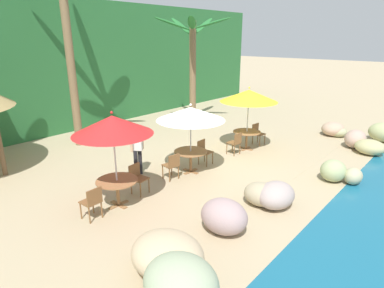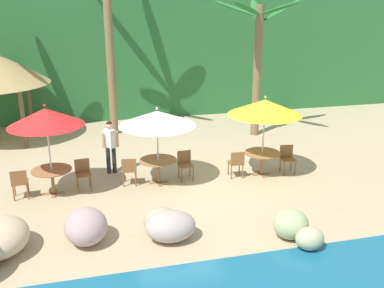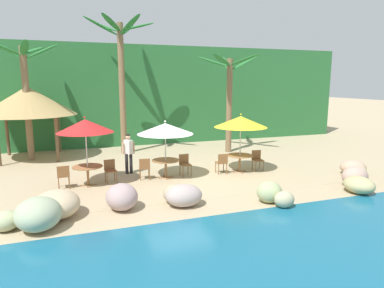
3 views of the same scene
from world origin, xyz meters
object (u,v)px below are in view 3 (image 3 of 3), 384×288
object	(u,v)px
umbrella_yellow	(241,122)
palm_tree_third	(229,87)
chair_yellow_seaward	(257,159)
waiter_in_white	(128,151)
dining_table_white	(166,163)
chair_white_seaward	(185,163)
palm_tree_nearest	(26,83)
dining_table_red	(88,170)
chair_red_seaward	(110,169)
chair_red_inland	(63,175)
dining_table_yellow	(240,158)
chair_yellow_inland	(222,162)
umbrella_white	(165,129)
palapa_hut	(28,101)
chair_white_inland	(145,167)
umbrella_red	(85,126)
palm_tree_second	(121,64)

from	to	relation	value
umbrella_yellow	palm_tree_third	distance (m)	4.54
chair_yellow_seaward	waiter_in_white	bearing A→B (deg)	166.59
dining_table_white	chair_white_seaward	size ratio (longest dim) A/B	1.26
palm_tree_nearest	waiter_in_white	distance (m)	6.57
dining_table_red	chair_yellow_seaward	bearing A→B (deg)	-0.67
chair_red_seaward	chair_red_inland	size ratio (longest dim) A/B	1.00
chair_red_seaward	dining_table_yellow	xyz separation A→B (m)	(5.40, -0.28, 0.10)
chair_yellow_inland	palm_tree_third	bearing A→B (deg)	61.40
chair_red_seaward	umbrella_white	distance (m)	2.63
chair_red_inland	chair_yellow_inland	xyz separation A→B (m)	(6.23, -0.01, 0.00)
chair_red_seaward	chair_white_seaward	distance (m)	3.01
palm_tree_nearest	palapa_hut	bearing A→B (deg)	89.20
chair_yellow_seaward	palm_tree_third	xyz separation A→B (m)	(0.55, 4.08, 3.04)
chair_red_seaward	chair_white_seaward	size ratio (longest dim) A/B	1.00
chair_white_inland	chair_yellow_inland	bearing A→B (deg)	-3.74
chair_red_inland	palm_tree_third	xyz separation A→B (m)	(8.48, 4.13, 3.04)
chair_red_inland	waiter_in_white	distance (m)	2.92
dining_table_yellow	palm_tree_third	xyz separation A→B (m)	(1.40, 4.09, 2.94)
chair_white_seaward	dining_table_yellow	size ratio (longest dim) A/B	0.79
umbrella_yellow	chair_yellow_inland	distance (m)	1.86
umbrella_white	palm_tree_third	distance (m)	6.28
chair_red_seaward	palapa_hut	bearing A→B (deg)	120.48
chair_red_seaward	chair_white_inland	xyz separation A→B (m)	(1.31, -0.11, 0.00)
chair_red_seaward	palm_tree_third	bearing A→B (deg)	29.26
dining_table_red	chair_white_inland	bearing A→B (deg)	1.99
palapa_hut	chair_yellow_seaward	bearing A→B (deg)	-31.50
chair_red_seaward	dining_table_white	xyz separation A→B (m)	(2.17, -0.14, 0.10)
dining_table_white	dining_table_yellow	xyz separation A→B (m)	(3.24, -0.14, 0.00)
dining_table_yellow	palm_tree_third	bearing A→B (deg)	71.11
umbrella_red	dining_table_red	bearing A→B (deg)	169.38
umbrella_yellow	palm_tree_second	xyz separation A→B (m)	(-4.13, 5.62, 2.57)
chair_white_inland	palm_tree_second	world-z (taller)	palm_tree_second
chair_red_seaward	chair_yellow_seaward	xyz separation A→B (m)	(6.26, -0.27, 0.00)
dining_table_yellow	palm_tree_nearest	distance (m)	10.79
chair_white_inland	waiter_in_white	distance (m)	1.30
palm_tree_nearest	palm_tree_third	world-z (taller)	palm_tree_nearest
chair_white_inland	palm_tree_second	bearing A→B (deg)	90.39
palm_tree_nearest	chair_red_inland	bearing A→B (deg)	-73.93
palm_tree_nearest	umbrella_yellow	bearing A→B (deg)	-32.57
palm_tree_third	dining_table_red	bearing A→B (deg)	-152.38
palapa_hut	waiter_in_white	distance (m)	6.46
umbrella_red	palm_tree_second	world-z (taller)	palm_tree_second
umbrella_white	palm_tree_third	bearing A→B (deg)	40.41
dining_table_red	chair_red_inland	world-z (taller)	chair_red_inland
chair_yellow_inland	umbrella_white	bearing A→B (deg)	175.53
chair_red_inland	chair_white_seaward	xyz separation A→B (m)	(4.69, 0.31, 0.00)
chair_yellow_seaward	palm_tree_third	world-z (taller)	palm_tree_third
chair_white_inland	chair_yellow_inland	size ratio (longest dim) A/B	1.00
chair_red_inland	palapa_hut	world-z (taller)	palapa_hut
chair_red_inland	waiter_in_white	xyz separation A→B (m)	(2.55, 1.33, 0.47)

